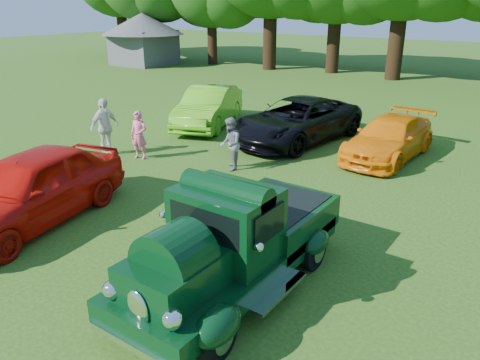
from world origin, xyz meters
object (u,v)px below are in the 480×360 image
Objects in this scene: spectator_pink at (139,135)px; back_car_black at (297,120)px; red_convertible at (30,188)px; spectator_grey at (230,144)px; gazebo at (143,33)px; back_car_orange at (389,138)px; back_car_lime at (209,107)px; spectator_white at (105,127)px; hero_pickup at (235,243)px.

back_car_black is at bearing 40.17° from spectator_pink.
red_convertible reaches higher than spectator_grey.
gazebo is (-17.31, 17.06, 1.63)m from spectator_pink.
back_car_orange is at bearing 49.25° from red_convertible.
spectator_grey is (2.98, 0.81, 0.02)m from spectator_pink.
back_car_black is (3.95, 0.07, -0.01)m from back_car_lime.
back_car_black reaches higher than back_car_orange.
spectator_white is 0.29× the size of gazebo.
hero_pickup reaches higher than spectator_grey.
red_convertible is 10.55m from back_car_orange.
hero_pickup is at bearing -6.40° from red_convertible.
back_car_lime is at bearing 91.49° from red_convertible.
hero_pickup is at bearing -47.35° from spectator_pink.
red_convertible is 5.66m from spectator_grey.
back_car_black is 6.58m from spectator_white.
spectator_pink reaches higher than back_car_black.
spectator_white reaches higher than red_convertible.
red_convertible is 4.83m from spectator_pink.
red_convertible is at bearing -88.81° from spectator_pink.
back_car_orange is at bearing 101.68° from spectator_grey.
back_car_orange is at bearing 7.87° from back_car_black.
back_car_black is 0.86× the size of gazebo.
hero_pickup is 2.64× the size of spectator_white.
spectator_grey reaches higher than back_car_orange.
spectator_pink is at bearing 94.76° from red_convertible.
red_convertible is 5.02m from spectator_white.
spectator_pink is 0.24× the size of gazebo.
red_convertible is 0.88× the size of back_car_black.
back_car_lime is at bearing 84.50° from spectator_pink.
spectator_grey is (-0.15, -3.80, 0.02)m from back_car_black.
hero_pickup is 0.90× the size of back_car_black.
hero_pickup is at bearing -60.49° from back_car_black.
spectator_white is at bearing -143.86° from back_car_orange.
back_car_lime is 0.74× the size of gazebo.
back_car_orange is 2.81× the size of spectator_grey.
red_convertible reaches higher than back_car_orange.
spectator_grey is (-3.67, 4.90, -0.04)m from hero_pickup.
spectator_white is (-1.20, -0.33, 0.16)m from spectator_pink.
gazebo is at bearing 119.67° from spectator_pink.
spectator_pink is (-6.45, -4.64, 0.13)m from back_car_orange.
red_convertible reaches higher than spectator_pink.
back_car_lime is at bearing -176.16° from back_car_orange.
red_convertible is at bearing -115.46° from back_car_orange.
spectator_pink is at bearing -116.60° from back_car_black.
gazebo is (-20.43, 12.44, 1.64)m from back_car_black.
back_car_lime is at bearing -37.20° from gazebo.
spectator_white is at bearing 154.43° from hero_pickup.
spectator_white reaches higher than spectator_pink.
hero_pickup is 11.42m from back_car_lime.
spectator_grey is (1.57, 5.43, -0.04)m from red_convertible.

